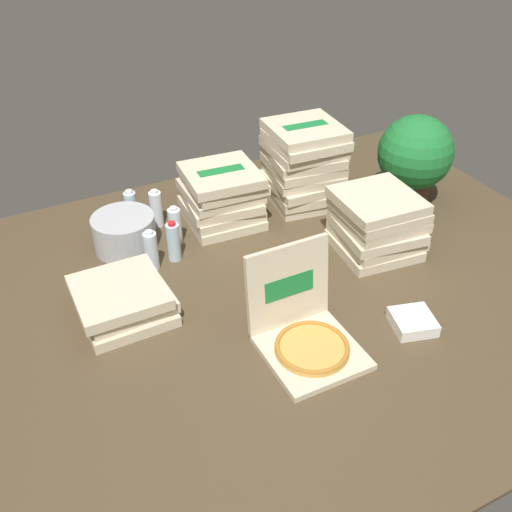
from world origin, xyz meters
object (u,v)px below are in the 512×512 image
Objects in this scene: pizza_stack_right_near at (377,223)px; water_bottle_3 at (131,209)px; open_pizza_box at (305,330)px; pizza_stack_right_far at (123,300)px; napkin_pile at (413,322)px; pizza_stack_right_mid at (222,196)px; ice_bucket at (124,233)px; water_bottle_2 at (175,226)px; water_bottle_0 at (156,209)px; water_bottle_4 at (173,242)px; water_bottle_1 at (151,251)px; potted_plant at (415,156)px; pizza_stack_center_near at (304,165)px.

pizza_stack_right_near reaches higher than water_bottle_3.
open_pizza_box is 0.77m from pizza_stack_right_far.
pizza_stack_right_mid is at bearing 107.89° from napkin_pile.
pizza_stack_right_far is 0.50m from ice_bucket.
pizza_stack_right_near is 2.45× the size of napkin_pile.
pizza_stack_right_mid reaches higher than water_bottle_2.
pizza_stack_right_mid is at bearing -19.08° from water_bottle_0.
water_bottle_4 is (-0.03, -0.32, 0.00)m from water_bottle_0.
open_pizza_box is 2.01× the size of water_bottle_0.
water_bottle_1 and water_bottle_2 have the same top height.
open_pizza_box is 1.31m from potted_plant.
pizza_stack_right_near is 0.91× the size of pizza_stack_center_near.
water_bottle_0 is at bearing 85.45° from water_bottle_4.
ice_bucket is at bearing 105.87° from water_bottle_1.
potted_plant reaches higher than pizza_stack_right_far.
pizza_stack_right_mid is 0.31m from water_bottle_2.
pizza_stack_center_near is 1.02m from ice_bucket.
water_bottle_0 reaches higher than napkin_pile.
water_bottle_0 is at bearing 162.78° from potted_plant.
water_bottle_1 is (-0.95, -0.22, -0.12)m from pizza_stack_center_near.
pizza_stack_right_mid is 0.47m from water_bottle_3.
open_pizza_box is 2.01× the size of water_bottle_4.
water_bottle_0 is 0.13m from water_bottle_3.
water_bottle_4 is (-0.35, -0.21, -0.05)m from pizza_stack_right_mid.
water_bottle_4 reaches higher than ice_bucket.
pizza_stack_right_mid reaches higher than pizza_stack_right_near.
water_bottle_3 is (-0.92, 0.18, -0.12)m from pizza_stack_center_near.
water_bottle_1 is at bearing -153.03° from pizza_stack_right_mid.
water_bottle_3 is 1.51m from potted_plant.
pizza_stack_right_mid is 1.97× the size of water_bottle_4.
water_bottle_2 is (0.17, 0.15, 0.00)m from water_bottle_1.
water_bottle_2 is (-0.77, -0.08, -0.12)m from pizza_stack_center_near.
pizza_stack_right_mid reaches higher than pizza_stack_right_far.
pizza_stack_center_near is 0.86m from water_bottle_4.
pizza_stack_center_near is 0.59m from potted_plant.
pizza_stack_center_near is 0.79m from water_bottle_2.
water_bottle_0 and water_bottle_1 have the same top height.
water_bottle_1 is (0.21, 0.26, 0.02)m from pizza_stack_right_far.
pizza_stack_right_mid is 0.91× the size of pizza_stack_center_near.
water_bottle_2 is 0.41× the size of potted_plant.
water_bottle_1 is at bearing 50.30° from pizza_stack_right_far.
water_bottle_2 is 1.00× the size of water_bottle_3.
water_bottle_3 is (-0.12, 0.05, 0.00)m from water_bottle_0.
water_bottle_1 is at bearing 177.70° from potted_plant.
water_bottle_4 is (-0.91, 0.36, -0.05)m from pizza_stack_right_near.
pizza_stack_right_far is 1.92× the size of water_bottle_2.
ice_bucket is (0.15, 0.48, 0.01)m from pizza_stack_right_far.
pizza_stack_center_near is at bearing -8.80° from water_bottle_0.
pizza_stack_right_far is 1.92× the size of water_bottle_1.
water_bottle_3 is at bearing 103.23° from water_bottle_4.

